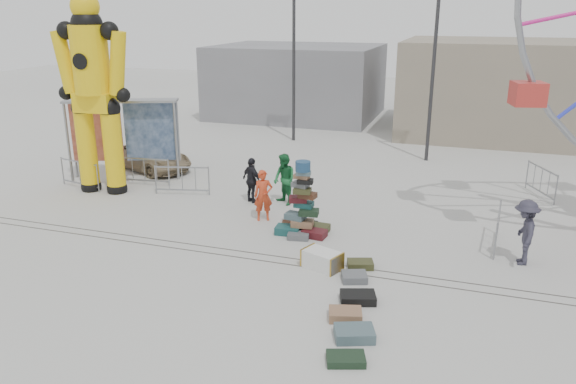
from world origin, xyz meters
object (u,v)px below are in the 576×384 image
(steamer_trunk, at_px, (322,260))
(barricade_wheel_front, at_px, (497,229))
(pedestrian_red, at_px, (263,195))
(pedestrian_black, at_px, (252,180))
(barricade_dummy_c, at_px, (182,180))
(parked_suv, at_px, (151,157))
(lamp_post_right, at_px, (436,60))
(banner_scaffold, at_px, (122,120))
(pedestrian_green, at_px, (284,180))
(crash_test_dummy, at_px, (94,88))
(lamp_post_left, at_px, (296,53))
(barricade_dummy_b, at_px, (145,171))
(pedestrian_grey, at_px, (525,232))
(barricade_wheel_back, at_px, (541,182))
(suitcase_tower, at_px, (303,213))
(barricade_dummy_a, at_px, (80,174))

(steamer_trunk, distance_m, barricade_wheel_front, 5.34)
(pedestrian_red, height_order, pedestrian_black, pedestrian_red)
(steamer_trunk, relative_size, barricade_dummy_c, 0.51)
(pedestrian_black, distance_m, parked_suv, 6.29)
(lamp_post_right, height_order, steamer_trunk, lamp_post_right)
(banner_scaffold, xyz_separation_m, pedestrian_green, (7.12, -1.03, -1.50))
(crash_test_dummy, height_order, steamer_trunk, crash_test_dummy)
(lamp_post_left, height_order, banner_scaffold, lamp_post_left)
(pedestrian_red, relative_size, parked_suv, 0.42)
(barricade_dummy_b, relative_size, pedestrian_grey, 1.11)
(lamp_post_right, relative_size, crash_test_dummy, 1.08)
(pedestrian_black, bearing_deg, barricade_wheel_back, -127.26)
(lamp_post_left, height_order, pedestrian_grey, lamp_post_left)
(banner_scaffold, bearing_deg, suitcase_tower, -43.77)
(banner_scaffold, bearing_deg, barricade_dummy_c, -42.68)
(lamp_post_right, height_order, barricade_dummy_c, lamp_post_right)
(barricade_dummy_b, relative_size, parked_suv, 0.50)
(pedestrian_green, relative_size, pedestrian_grey, 1.00)
(barricade_dummy_a, height_order, pedestrian_black, pedestrian_black)
(steamer_trunk, bearing_deg, pedestrian_green, 141.06)
(barricade_wheel_back, height_order, parked_suv, parked_suv)
(barricade_wheel_front, bearing_deg, barricade_dummy_c, 86.69)
(banner_scaffold, relative_size, pedestrian_black, 2.69)
(banner_scaffold, bearing_deg, pedestrian_red, -43.24)
(barricade_dummy_c, xyz_separation_m, pedestrian_black, (2.77, 0.01, 0.26))
(pedestrian_green, bearing_deg, parked_suv, -160.99)
(steamer_trunk, distance_m, pedestrian_black, 5.80)
(lamp_post_right, height_order, pedestrian_green, lamp_post_right)
(lamp_post_right, bearing_deg, barricade_dummy_b, -144.41)
(pedestrian_grey, distance_m, parked_suv, 15.36)
(suitcase_tower, relative_size, barricade_dummy_b, 1.15)
(barricade_wheel_back, relative_size, pedestrian_black, 1.23)
(barricade_dummy_a, height_order, pedestrian_grey, pedestrian_grey)
(barricade_dummy_c, xyz_separation_m, parked_suv, (-2.94, 2.62, 0.00))
(banner_scaffold, distance_m, barricade_wheel_front, 14.50)
(lamp_post_left, xyz_separation_m, barricade_wheel_back, (11.34, -5.93, -3.93))
(steamer_trunk, relative_size, pedestrian_green, 0.56)
(suitcase_tower, height_order, barricade_wheel_back, suitcase_tower)
(lamp_post_right, height_order, lamp_post_left, same)
(pedestrian_red, bearing_deg, crash_test_dummy, 146.58)
(suitcase_tower, xyz_separation_m, pedestrian_red, (-1.54, 0.69, 0.20))
(barricade_dummy_b, relative_size, barricade_wheel_front, 1.00)
(suitcase_tower, distance_m, parked_suv, 9.57)
(banner_scaffold, relative_size, barricade_wheel_front, 2.18)
(banner_scaffold, distance_m, barricade_dummy_b, 2.29)
(barricade_dummy_b, bearing_deg, parked_suv, 108.51)
(banner_scaffold, relative_size, steamer_trunk, 4.28)
(barricade_dummy_c, distance_m, pedestrian_black, 2.79)
(barricade_wheel_back, xyz_separation_m, parked_suv, (-15.51, -1.37, 0.00))
(barricade_dummy_c, bearing_deg, pedestrian_red, -35.87)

